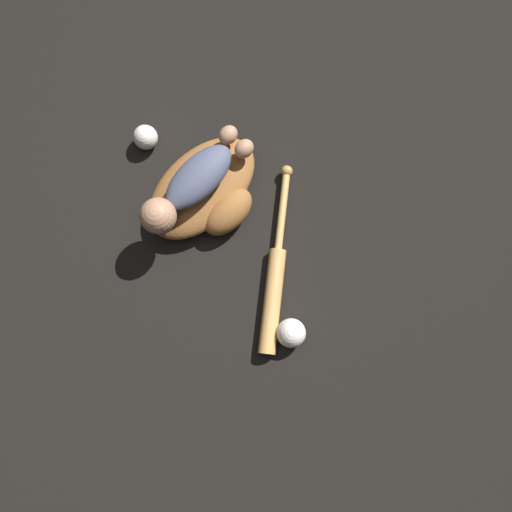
{
  "coord_description": "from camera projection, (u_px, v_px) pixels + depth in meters",
  "views": [
    {
      "loc": [
        0.04,
        0.46,
        1.38
      ],
      "look_at": [
        -0.08,
        0.21,
        0.07
      ],
      "focal_mm": 35.0,
      "sensor_mm": 36.0,
      "label": 1
    }
  ],
  "objects": [
    {
      "name": "ground_plane",
      "position": [
        199.0,
        209.0,
        1.44
      ],
      "size": [
        6.0,
        6.0,
        0.0
      ],
      "primitive_type": "plane",
      "color": "black"
    },
    {
      "name": "baseball",
      "position": [
        291.0,
        333.0,
        1.33
      ],
      "size": [
        0.08,
        0.08,
        0.08
      ],
      "color": "white",
      "rests_on": "ground"
    },
    {
      "name": "baseball_spare",
      "position": [
        146.0,
        137.0,
        1.44
      ],
      "size": [
        0.07,
        0.07,
        0.07
      ],
      "color": "white",
      "rests_on": "ground"
    },
    {
      "name": "baseball_glove",
      "position": [
        206.0,
        192.0,
        1.4
      ],
      "size": [
        0.42,
        0.34,
        0.09
      ],
      "color": "#935B2D",
      "rests_on": "ground"
    },
    {
      "name": "baby_figure",
      "position": [
        190.0,
        185.0,
        1.31
      ],
      "size": [
        0.37,
        0.22,
        0.1
      ],
      "color": "#4C516B",
      "rests_on": "baseball_glove"
    },
    {
      "name": "baseball_bat",
      "position": [
        275.0,
        281.0,
        1.37
      ],
      "size": [
        0.32,
        0.47,
        0.05
      ],
      "color": "tan",
      "rests_on": "ground"
    }
  ]
}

